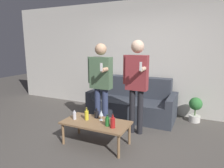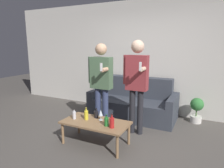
{
  "view_description": "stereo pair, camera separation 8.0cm",
  "coord_description": "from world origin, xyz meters",
  "px_view_note": "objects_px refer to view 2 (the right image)",
  "views": [
    {
      "loc": [
        1.29,
        -2.73,
        1.66
      ],
      "look_at": [
        -0.2,
        0.51,
        0.95
      ],
      "focal_mm": 32.0,
      "sensor_mm": 36.0,
      "label": 1
    },
    {
      "loc": [
        1.36,
        -2.69,
        1.66
      ],
      "look_at": [
        -0.2,
        0.51,
        0.95
      ],
      "focal_mm": 32.0,
      "sensor_mm": 36.0,
      "label": 2
    }
  ],
  "objects_px": {
    "couch": "(134,103)",
    "person_standing_left": "(101,79)",
    "person_standing_right": "(137,79)",
    "coffee_table": "(95,124)",
    "bottle_orange": "(86,115)"
  },
  "relations": [
    {
      "from": "coffee_table",
      "to": "person_standing_right",
      "type": "distance_m",
      "value": 1.08
    },
    {
      "from": "person_standing_left",
      "to": "person_standing_right",
      "type": "xyz_separation_m",
      "value": [
        0.71,
        0.05,
        0.05
      ]
    },
    {
      "from": "couch",
      "to": "coffee_table",
      "type": "xyz_separation_m",
      "value": [
        -0.11,
        -1.55,
        0.04
      ]
    },
    {
      "from": "coffee_table",
      "to": "bottle_orange",
      "type": "height_order",
      "value": "bottle_orange"
    },
    {
      "from": "coffee_table",
      "to": "person_standing_left",
      "type": "height_order",
      "value": "person_standing_left"
    },
    {
      "from": "couch",
      "to": "coffee_table",
      "type": "distance_m",
      "value": 1.55
    },
    {
      "from": "coffee_table",
      "to": "person_standing_right",
      "type": "relative_size",
      "value": 0.64
    },
    {
      "from": "coffee_table",
      "to": "person_standing_left",
      "type": "xyz_separation_m",
      "value": [
        -0.25,
        0.65,
        0.64
      ]
    },
    {
      "from": "couch",
      "to": "person_standing_right",
      "type": "relative_size",
      "value": 1.11
    },
    {
      "from": "bottle_orange",
      "to": "person_standing_left",
      "type": "distance_m",
      "value": 0.82
    },
    {
      "from": "coffee_table",
      "to": "person_standing_left",
      "type": "bearing_deg",
      "value": 111.01
    },
    {
      "from": "couch",
      "to": "person_standing_left",
      "type": "xyz_separation_m",
      "value": [
        -0.36,
        -0.9,
        0.68
      ]
    },
    {
      "from": "couch",
      "to": "bottle_orange",
      "type": "distance_m",
      "value": 1.57
    },
    {
      "from": "couch",
      "to": "coffee_table",
      "type": "height_order",
      "value": "couch"
    },
    {
      "from": "person_standing_left",
      "to": "coffee_table",
      "type": "bearing_deg",
      "value": -68.99
    }
  ]
}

